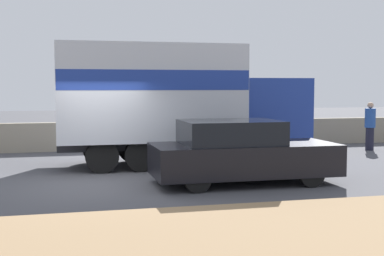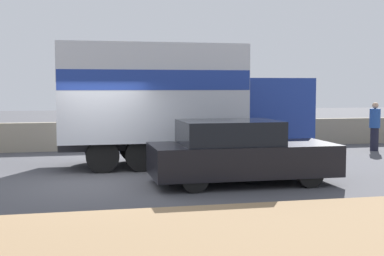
# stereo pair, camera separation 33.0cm
# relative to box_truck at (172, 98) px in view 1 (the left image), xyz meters

# --- Properties ---
(ground_plane) EXTENTS (80.00, 80.00, 0.00)m
(ground_plane) POSITION_rel_box_truck_xyz_m (-2.24, -2.62, -2.00)
(ground_plane) COLOR #47474C
(dirt_shoulder_foreground) EXTENTS (60.00, 4.30, 0.04)m
(dirt_shoulder_foreground) POSITION_rel_box_truck_xyz_m (-2.24, -7.78, -1.98)
(dirt_shoulder_foreground) COLOR #937551
(dirt_shoulder_foreground) RESTS_ON ground_plane
(stone_wall_backdrop) EXTENTS (60.00, 0.35, 1.04)m
(stone_wall_backdrop) POSITION_rel_box_truck_xyz_m (-2.24, 4.30, -1.48)
(stone_wall_backdrop) COLOR gray
(stone_wall_backdrop) RESTS_ON ground_plane
(box_truck) EXTENTS (7.37, 2.52, 3.54)m
(box_truck) POSITION_rel_box_truck_xyz_m (0.00, 0.00, 0.00)
(box_truck) COLOR navy
(box_truck) RESTS_ON ground_plane
(car_hatchback) EXTENTS (4.43, 1.86, 1.54)m
(car_hatchback) POSITION_rel_box_truck_xyz_m (0.98, -3.41, -1.24)
(car_hatchback) COLOR black
(car_hatchback) RESTS_ON ground_plane
(pedestrian) EXTENTS (0.38, 0.38, 1.76)m
(pedestrian) POSITION_rel_box_truck_xyz_m (7.80, 1.88, -1.09)
(pedestrian) COLOR #1E1E2D
(pedestrian) RESTS_ON ground_plane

